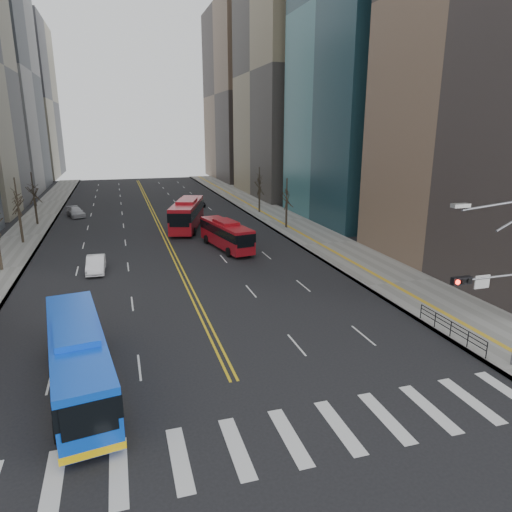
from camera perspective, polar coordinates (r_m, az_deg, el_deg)
ground at (r=20.87m, az=0.94°, el=-22.24°), size 220.00×220.00×0.00m
sidewalk_right at (r=65.97m, az=3.48°, el=4.50°), size 7.00×130.00×0.15m
sidewalk_left at (r=63.03m, az=-26.95°, el=2.28°), size 5.00×130.00×0.15m
crosswalk at (r=20.87m, az=0.94°, el=-22.23°), size 26.70×4.00×0.01m
centerline at (r=71.99m, az=-12.61°, el=5.04°), size 0.55×100.00×0.01m
office_towers at (r=85.06m, az=-14.36°, el=22.72°), size 83.00×134.00×58.00m
signal_mast at (r=27.03m, az=28.59°, el=-3.45°), size 5.37×0.37×9.39m
pedestrian_railing at (r=31.45m, az=23.19°, el=-8.10°), size 0.06×6.06×1.02m
street_trees at (r=50.88m, az=-19.13°, el=5.82°), size 35.20×47.20×7.60m
blue_bus at (r=24.90m, az=-21.34°, el=-11.71°), size 4.16×12.18×3.48m
red_bus_near at (r=50.06m, az=-3.75°, el=2.88°), size 4.02×10.13×3.17m
red_bus_far at (r=60.79m, az=-8.60°, el=5.38°), size 6.39×12.60×3.88m
car_white at (r=44.56m, az=-19.39°, el=-0.97°), size 1.68×4.55×1.49m
car_dark_mid at (r=59.62m, az=-3.71°, el=3.86°), size 2.06×4.04×1.32m
car_silver at (r=73.88m, az=-21.61°, el=5.13°), size 3.28×5.22×1.41m
car_dark_far at (r=78.50m, az=-7.62°, el=6.59°), size 3.72×4.88×1.23m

